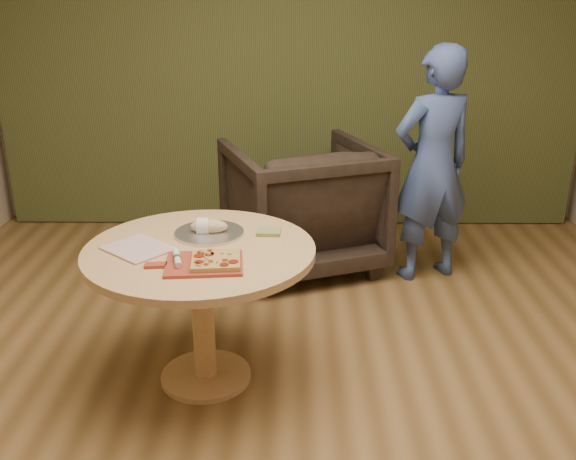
{
  "coord_description": "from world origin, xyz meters",
  "views": [
    {
      "loc": [
        0.03,
        -2.44,
        1.95
      ],
      "look_at": [
        0.01,
        0.25,
        0.92
      ],
      "focal_mm": 40.0,
      "sensor_mm": 36.0,
      "label": 1
    }
  ],
  "objects_px": {
    "pizza_paddle": "(202,264)",
    "person_standing": "(433,166)",
    "serving_tray": "(209,233)",
    "pedestal_table": "(201,274)",
    "flatbread_pizza": "(215,260)",
    "armchair": "(302,200)",
    "bread_roll": "(207,226)",
    "cutlery_roll": "(177,258)"
  },
  "relations": [
    {
      "from": "cutlery_roll",
      "to": "serving_tray",
      "type": "distance_m",
      "value": 0.39
    },
    {
      "from": "pedestal_table",
      "to": "person_standing",
      "type": "relative_size",
      "value": 0.71
    },
    {
      "from": "pizza_paddle",
      "to": "person_standing",
      "type": "distance_m",
      "value": 2.05
    },
    {
      "from": "pedestal_table",
      "to": "flatbread_pizza",
      "type": "distance_m",
      "value": 0.29
    },
    {
      "from": "pedestal_table",
      "to": "flatbread_pizza",
      "type": "relative_size",
      "value": 4.78
    },
    {
      "from": "person_standing",
      "to": "bread_roll",
      "type": "bearing_deg",
      "value": 19.09
    },
    {
      "from": "cutlery_roll",
      "to": "armchair",
      "type": "height_order",
      "value": "armchair"
    },
    {
      "from": "flatbread_pizza",
      "to": "armchair",
      "type": "height_order",
      "value": "armchair"
    },
    {
      "from": "flatbread_pizza",
      "to": "cutlery_roll",
      "type": "bearing_deg",
      "value": 174.75
    },
    {
      "from": "flatbread_pizza",
      "to": "bread_roll",
      "type": "bearing_deg",
      "value": 102.33
    },
    {
      "from": "armchair",
      "to": "serving_tray",
      "type": "bearing_deg",
      "value": 48.92
    },
    {
      "from": "bread_roll",
      "to": "pedestal_table",
      "type": "bearing_deg",
      "value": -95.73
    },
    {
      "from": "pizza_paddle",
      "to": "serving_tray",
      "type": "xyz_separation_m",
      "value": [
        -0.01,
        0.39,
        -0.0
      ]
    },
    {
      "from": "pizza_paddle",
      "to": "person_standing",
      "type": "xyz_separation_m",
      "value": [
        1.36,
        1.54,
        0.05
      ]
    },
    {
      "from": "pedestal_table",
      "to": "serving_tray",
      "type": "xyz_separation_m",
      "value": [
        0.03,
        0.18,
        0.15
      ]
    },
    {
      "from": "person_standing",
      "to": "serving_tray",
      "type": "bearing_deg",
      "value": 19.27
    },
    {
      "from": "flatbread_pizza",
      "to": "bread_roll",
      "type": "relative_size",
      "value": 1.23
    },
    {
      "from": "armchair",
      "to": "person_standing",
      "type": "distance_m",
      "value": 0.94
    },
    {
      "from": "serving_tray",
      "to": "person_standing",
      "type": "bearing_deg",
      "value": 39.71
    },
    {
      "from": "flatbread_pizza",
      "to": "bread_roll",
      "type": "xyz_separation_m",
      "value": [
        -0.09,
        0.4,
        0.02
      ]
    },
    {
      "from": "flatbread_pizza",
      "to": "serving_tray",
      "type": "bearing_deg",
      "value": 101.11
    },
    {
      "from": "pizza_paddle",
      "to": "armchair",
      "type": "xyz_separation_m",
      "value": [
        0.48,
        1.7,
        -0.25
      ]
    },
    {
      "from": "flatbread_pizza",
      "to": "serving_tray",
      "type": "distance_m",
      "value": 0.41
    },
    {
      "from": "person_standing",
      "to": "cutlery_roll",
      "type": "bearing_deg",
      "value": 25.47
    },
    {
      "from": "flatbread_pizza",
      "to": "person_standing",
      "type": "relative_size",
      "value": 0.15
    },
    {
      "from": "flatbread_pizza",
      "to": "bread_roll",
      "type": "height_order",
      "value": "bread_roll"
    },
    {
      "from": "pedestal_table",
      "to": "armchair",
      "type": "height_order",
      "value": "armchair"
    },
    {
      "from": "flatbread_pizza",
      "to": "armchair",
      "type": "distance_m",
      "value": 1.78
    },
    {
      "from": "serving_tray",
      "to": "pizza_paddle",
      "type": "bearing_deg",
      "value": -87.93
    },
    {
      "from": "flatbread_pizza",
      "to": "cutlery_roll",
      "type": "height_order",
      "value": "flatbread_pizza"
    },
    {
      "from": "pizza_paddle",
      "to": "cutlery_roll",
      "type": "distance_m",
      "value": 0.12
    },
    {
      "from": "serving_tray",
      "to": "cutlery_roll",
      "type": "bearing_deg",
      "value": -104.7
    },
    {
      "from": "pizza_paddle",
      "to": "armchair",
      "type": "bearing_deg",
      "value": 69.14
    },
    {
      "from": "pedestal_table",
      "to": "serving_tray",
      "type": "height_order",
      "value": "serving_tray"
    },
    {
      "from": "pizza_paddle",
      "to": "person_standing",
      "type": "relative_size",
      "value": 0.28
    },
    {
      "from": "bread_roll",
      "to": "person_standing",
      "type": "bearing_deg",
      "value": 39.53
    },
    {
      "from": "cutlery_roll",
      "to": "pizza_paddle",
      "type": "bearing_deg",
      "value": -19.88
    },
    {
      "from": "pedestal_table",
      "to": "person_standing",
      "type": "height_order",
      "value": "person_standing"
    },
    {
      "from": "pedestal_table",
      "to": "armchair",
      "type": "bearing_deg",
      "value": 70.61
    },
    {
      "from": "serving_tray",
      "to": "armchair",
      "type": "bearing_deg",
      "value": 69.22
    },
    {
      "from": "bread_roll",
      "to": "armchair",
      "type": "bearing_deg",
      "value": 68.88
    },
    {
      "from": "pizza_paddle",
      "to": "armchair",
      "type": "distance_m",
      "value": 1.79
    }
  ]
}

